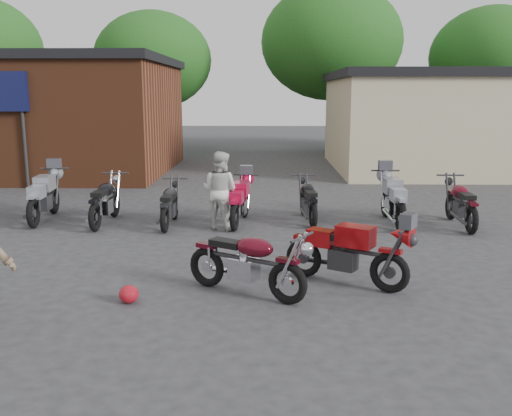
{
  "coord_description": "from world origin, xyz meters",
  "views": [
    {
      "loc": [
        0.83,
        -7.63,
        2.95
      ],
      "look_at": [
        0.62,
        2.52,
        0.9
      ],
      "focal_mm": 40.0,
      "sensor_mm": 36.0,
      "label": 1
    }
  ],
  "objects_px": {
    "row_bike_6": "(393,197)",
    "row_bike_7": "(461,201)",
    "row_bike_2": "(105,198)",
    "helmet": "(129,294)",
    "vintage_motorcycle": "(248,258)",
    "person_light": "(220,190)",
    "row_bike_3": "(170,202)",
    "row_bike_5": "(308,198)",
    "sportbike": "(348,249)",
    "row_bike_1": "(44,194)",
    "row_bike_4": "(240,199)"
  },
  "relations": [
    {
      "from": "row_bike_3",
      "to": "row_bike_4",
      "type": "xyz_separation_m",
      "value": [
        1.58,
        0.22,
        0.03
      ]
    },
    {
      "from": "row_bike_6",
      "to": "row_bike_7",
      "type": "xyz_separation_m",
      "value": [
        1.47,
        -0.22,
        -0.04
      ]
    },
    {
      "from": "helmet",
      "to": "row_bike_7",
      "type": "relative_size",
      "value": 0.14
    },
    {
      "from": "row_bike_4",
      "to": "row_bike_7",
      "type": "height_order",
      "value": "row_bike_7"
    },
    {
      "from": "sportbike",
      "to": "row_bike_4",
      "type": "distance_m",
      "value": 4.64
    },
    {
      "from": "row_bike_3",
      "to": "row_bike_6",
      "type": "distance_m",
      "value": 5.08
    },
    {
      "from": "helmet",
      "to": "row_bike_3",
      "type": "distance_m",
      "value": 4.9
    },
    {
      "from": "helmet",
      "to": "row_bike_7",
      "type": "bearing_deg",
      "value": 37.94
    },
    {
      "from": "row_bike_1",
      "to": "row_bike_4",
      "type": "relative_size",
      "value": 1.1
    },
    {
      "from": "vintage_motorcycle",
      "to": "helmet",
      "type": "bearing_deg",
      "value": -137.35
    },
    {
      "from": "helmet",
      "to": "row_bike_4",
      "type": "xyz_separation_m",
      "value": [
        1.35,
        5.09,
        0.44
      ]
    },
    {
      "from": "sportbike",
      "to": "row_bike_3",
      "type": "xyz_separation_m",
      "value": [
        -3.46,
        4.02,
        -0.04
      ]
    },
    {
      "from": "person_light",
      "to": "row_bike_5",
      "type": "height_order",
      "value": "person_light"
    },
    {
      "from": "person_light",
      "to": "row_bike_4",
      "type": "relative_size",
      "value": 0.87
    },
    {
      "from": "row_bike_6",
      "to": "row_bike_2",
      "type": "bearing_deg",
      "value": 90.84
    },
    {
      "from": "row_bike_1",
      "to": "row_bike_5",
      "type": "distance_m",
      "value": 6.2
    },
    {
      "from": "vintage_motorcycle",
      "to": "helmet",
      "type": "xyz_separation_m",
      "value": [
        -1.69,
        -0.35,
        -0.44
      ]
    },
    {
      "from": "row_bike_2",
      "to": "row_bike_7",
      "type": "height_order",
      "value": "row_bike_2"
    },
    {
      "from": "row_bike_6",
      "to": "row_bike_7",
      "type": "bearing_deg",
      "value": -98.79
    },
    {
      "from": "row_bike_3",
      "to": "row_bike_5",
      "type": "xyz_separation_m",
      "value": [
        3.16,
        0.51,
        0.01
      ]
    },
    {
      "from": "sportbike",
      "to": "person_light",
      "type": "relative_size",
      "value": 1.16
    },
    {
      "from": "sportbike",
      "to": "row_bike_1",
      "type": "xyz_separation_m",
      "value": [
        -6.5,
        4.5,
        0.05
      ]
    },
    {
      "from": "row_bike_4",
      "to": "row_bike_6",
      "type": "bearing_deg",
      "value": -82.39
    },
    {
      "from": "person_light",
      "to": "row_bike_3",
      "type": "height_order",
      "value": "person_light"
    },
    {
      "from": "row_bike_1",
      "to": "helmet",
      "type": "bearing_deg",
      "value": -153.19
    },
    {
      "from": "row_bike_2",
      "to": "row_bike_3",
      "type": "bearing_deg",
      "value": -95.11
    },
    {
      "from": "person_light",
      "to": "row_bike_7",
      "type": "distance_m",
      "value": 5.39
    },
    {
      "from": "sportbike",
      "to": "row_bike_3",
      "type": "relative_size",
      "value": 1.07
    },
    {
      "from": "row_bike_3",
      "to": "row_bike_4",
      "type": "distance_m",
      "value": 1.6
    },
    {
      "from": "row_bike_3",
      "to": "helmet",
      "type": "bearing_deg",
      "value": -177.62
    },
    {
      "from": "row_bike_1",
      "to": "row_bike_6",
      "type": "height_order",
      "value": "row_bike_1"
    },
    {
      "from": "row_bike_2",
      "to": "helmet",
      "type": "bearing_deg",
      "value": -159.96
    },
    {
      "from": "row_bike_6",
      "to": "vintage_motorcycle",
      "type": "bearing_deg",
      "value": 146.59
    },
    {
      "from": "row_bike_2",
      "to": "row_bike_3",
      "type": "relative_size",
      "value": 1.1
    },
    {
      "from": "helmet",
      "to": "row_bike_6",
      "type": "xyz_separation_m",
      "value": [
        4.84,
        5.15,
        0.49
      ]
    },
    {
      "from": "vintage_motorcycle",
      "to": "row_bike_2",
      "type": "bearing_deg",
      "value": 157.25
    },
    {
      "from": "row_bike_2",
      "to": "row_bike_7",
      "type": "distance_m",
      "value": 8.05
    },
    {
      "from": "row_bike_6",
      "to": "row_bike_7",
      "type": "distance_m",
      "value": 1.49
    },
    {
      "from": "person_light",
      "to": "row_bike_1",
      "type": "xyz_separation_m",
      "value": [
        -4.21,
        0.77,
        -0.23
      ]
    },
    {
      "from": "sportbike",
      "to": "row_bike_6",
      "type": "bearing_deg",
      "value": 100.27
    },
    {
      "from": "vintage_motorcycle",
      "to": "row_bike_7",
      "type": "distance_m",
      "value": 6.5
    },
    {
      "from": "sportbike",
      "to": "row_bike_1",
      "type": "relative_size",
      "value": 0.92
    },
    {
      "from": "row_bike_2",
      "to": "row_bike_6",
      "type": "distance_m",
      "value": 6.58
    },
    {
      "from": "helmet",
      "to": "row_bike_1",
      "type": "distance_m",
      "value": 6.29
    },
    {
      "from": "row_bike_3",
      "to": "row_bike_6",
      "type": "relative_size",
      "value": 0.86
    },
    {
      "from": "sportbike",
      "to": "helmet",
      "type": "distance_m",
      "value": 3.37
    },
    {
      "from": "person_light",
      "to": "row_bike_5",
      "type": "xyz_separation_m",
      "value": [
        1.99,
        0.8,
        -0.31
      ]
    },
    {
      "from": "person_light",
      "to": "helmet",
      "type": "bearing_deg",
      "value": 102.79
    },
    {
      "from": "sportbike",
      "to": "row_bike_7",
      "type": "xyz_separation_m",
      "value": [
        3.09,
        4.07,
        0.01
      ]
    },
    {
      "from": "person_light",
      "to": "row_bike_3",
      "type": "distance_m",
      "value": 1.24
    }
  ]
}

